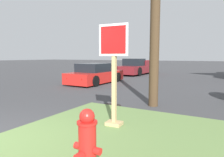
# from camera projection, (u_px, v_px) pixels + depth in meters

# --- Properties ---
(grass_corner_patch) EXTENTS (4.57, 4.59, 0.08)m
(grass_corner_patch) POSITION_uv_depth(u_px,v_px,m) (119.00, 141.00, 3.92)
(grass_corner_patch) COLOR #668447
(grass_corner_patch) RESTS_ON ground
(fire_hydrant) EXTENTS (0.38, 0.34, 0.96)m
(fire_hydrant) POSITION_uv_depth(u_px,v_px,m) (87.00, 149.00, 2.48)
(fire_hydrant) COLOR black
(fire_hydrant) RESTS_ON grass_corner_patch
(stop_sign) EXTENTS (0.70, 0.31, 2.31)m
(stop_sign) POSITION_uv_depth(u_px,v_px,m) (114.00, 77.00, 4.57)
(stop_sign) COLOR tan
(stop_sign) RESTS_ON grass_corner_patch
(manhole_cover) EXTENTS (0.70, 0.70, 0.02)m
(manhole_cover) POSITION_uv_depth(u_px,v_px,m) (111.00, 106.00, 6.84)
(manhole_cover) COLOR black
(manhole_cover) RESTS_ON ground
(parked_sedan_red) EXTENTS (1.91, 4.22, 1.25)m
(parked_sedan_red) POSITION_uv_depth(u_px,v_px,m) (95.00, 75.00, 12.66)
(parked_sedan_red) COLOR red
(parked_sedan_red) RESTS_ON ground
(pickup_truck_maroon) EXTENTS (2.16, 5.55, 1.48)m
(pickup_truck_maroon) POSITION_uv_depth(u_px,v_px,m) (137.00, 68.00, 19.01)
(pickup_truck_maroon) COLOR maroon
(pickup_truck_maroon) RESTS_ON ground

